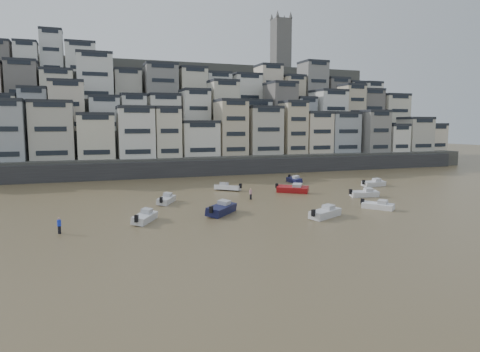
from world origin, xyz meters
name	(u,v)px	position (x,y,z in m)	size (l,w,h in m)	color
ground	(293,277)	(0.00, 0.00, 0.00)	(400.00, 400.00, 0.00)	olive
harbor_wall	(202,168)	(10.00, 65.00, 1.75)	(140.00, 3.00, 3.50)	#38383A
hillside	(183,120)	(14.73, 104.84, 13.01)	(141.04, 66.00, 50.00)	#4C4C47
boat_a	(325,211)	(13.13, 17.31, 0.76)	(5.58, 1.83, 1.52)	silver
boat_b	(378,205)	(22.60, 19.43, 0.62)	(4.56, 1.49, 1.24)	silver
boat_c	(221,208)	(1.71, 23.56, 0.85)	(6.23, 2.04, 1.70)	#13173E
boat_d	(364,193)	(26.98, 28.51, 0.68)	(4.95, 1.62, 1.35)	silver
boat_e	(293,188)	(18.18, 36.15, 0.78)	(5.72, 1.87, 1.56)	maroon
boat_f	(166,198)	(-3.54, 33.62, 0.71)	(5.22, 1.71, 1.42)	silver
boat_g	(374,183)	(35.85, 37.88, 0.71)	(5.23, 1.71, 1.43)	silver
boat_h	(228,187)	(8.71, 42.32, 0.69)	(5.04, 1.65, 1.37)	silver
boat_i	(294,179)	(24.38, 47.71, 0.68)	(4.96, 1.62, 1.35)	#161846
boat_j	(145,216)	(-8.10, 22.34, 0.71)	(5.20, 1.70, 1.42)	silver
person_blue	(59,226)	(-17.22, 19.81, 0.87)	(0.44, 0.44, 1.74)	blue
person_pink	(251,194)	(9.18, 32.45, 0.87)	(0.44, 0.44, 1.74)	#B8828A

